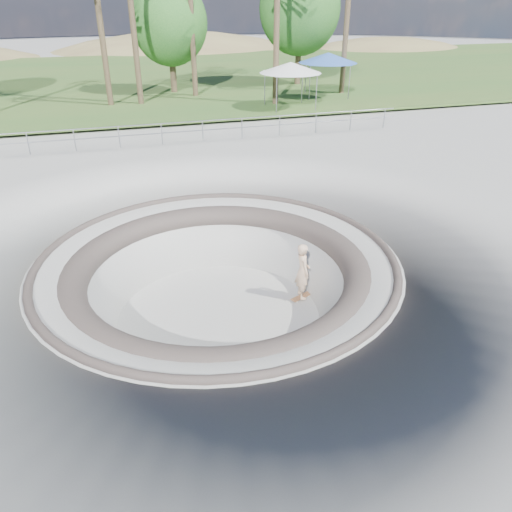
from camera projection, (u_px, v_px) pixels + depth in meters
name	position (u px, v px, depth m)	size (l,w,h in m)	color
ground	(217.00, 259.00, 14.15)	(180.00, 180.00, 0.00)	#A2A29D
skate_bowl	(219.00, 313.00, 15.00)	(14.00, 14.00, 4.10)	#A2A29D
grass_strip	(130.00, 78.00, 42.84)	(180.00, 36.00, 0.12)	#315C24
distant_hills	(153.00, 108.00, 66.81)	(103.20, 45.00, 28.60)	brown
safety_railing	(162.00, 134.00, 23.99)	(25.00, 0.06, 1.03)	gray
skateboard	(301.00, 297.00, 15.80)	(0.79, 0.50, 0.08)	#98683D
skater	(303.00, 271.00, 15.37)	(0.67, 0.44, 1.84)	#DAB28D
canopy_white	(291.00, 68.00, 30.36)	(5.36, 5.36, 2.71)	gray
canopy_blue	(328.00, 58.00, 33.88)	(5.41, 5.41, 2.84)	gray
bushy_tree_mid	(169.00, 23.00, 34.31)	(5.25, 4.77, 7.57)	brown
bushy_tree_right	(300.00, 8.00, 37.17)	(6.13, 5.57, 8.84)	brown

